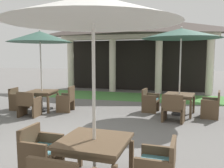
# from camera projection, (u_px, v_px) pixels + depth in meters

# --- Properties ---
(ground_plane) EXTENTS (60.00, 60.00, 0.00)m
(ground_plane) POSITION_uv_depth(u_px,v_px,m) (59.00, 154.00, 4.93)
(ground_plane) COLOR slate
(background_pavilion) EXTENTS (8.87, 2.45, 4.08)m
(background_pavilion) POSITION_uv_depth(u_px,v_px,m) (136.00, 34.00, 13.16)
(background_pavilion) COLOR beige
(background_pavilion) RESTS_ON ground
(lawn_strip) EXTENTS (10.67, 2.50, 0.01)m
(lawn_strip) POSITION_uv_depth(u_px,v_px,m) (129.00, 96.00, 11.92)
(lawn_strip) COLOR #47843D
(lawn_strip) RESTS_ON ground
(patio_table_near_foreground) EXTENTS (1.03, 1.03, 0.72)m
(patio_table_near_foreground) POSITION_uv_depth(u_px,v_px,m) (42.00, 94.00, 8.87)
(patio_table_near_foreground) COLOR brown
(patio_table_near_foreground) RESTS_ON ground
(patio_umbrella_near_foreground) EXTENTS (2.29, 2.29, 2.93)m
(patio_umbrella_near_foreground) POSITION_uv_depth(u_px,v_px,m) (40.00, 38.00, 8.63)
(patio_umbrella_near_foreground) COLOR #2D2D2D
(patio_umbrella_near_foreground) RESTS_ON ground
(patio_chair_near_foreground_south) EXTENTS (0.65, 0.63, 0.83)m
(patio_chair_near_foreground_south) POSITION_uv_depth(u_px,v_px,m) (29.00, 104.00, 7.97)
(patio_chair_near_foreground_south) COLOR brown
(patio_chair_near_foreground_south) RESTS_ON ground
(patio_chair_near_foreground_east) EXTENTS (0.56, 0.62, 0.91)m
(patio_chair_near_foreground_east) POSITION_uv_depth(u_px,v_px,m) (67.00, 100.00, 8.73)
(patio_chair_near_foreground_east) COLOR brown
(patio_chair_near_foreground_east) RESTS_ON ground
(patio_chair_near_foreground_west) EXTENTS (0.57, 0.65, 0.80)m
(patio_chair_near_foreground_west) POSITION_uv_depth(u_px,v_px,m) (19.00, 99.00, 9.06)
(patio_chair_near_foreground_west) COLOR brown
(patio_chair_near_foreground_west) RESTS_ON ground
(patio_table_mid_left) EXTENTS (1.07, 1.07, 0.73)m
(patio_table_mid_left) POSITION_uv_depth(u_px,v_px,m) (94.00, 145.00, 3.72)
(patio_table_mid_left) COLOR brown
(patio_table_mid_left) RESTS_ON ground
(patio_umbrella_mid_left) EXTENTS (2.56, 2.56, 2.93)m
(patio_umbrella_mid_left) POSITION_uv_depth(u_px,v_px,m) (93.00, 10.00, 3.49)
(patio_umbrella_mid_left) COLOR #2D2D2D
(patio_umbrella_mid_left) RESTS_ON ground
(patio_chair_mid_left_west) EXTENTS (0.56, 0.60, 0.82)m
(patio_chair_mid_left_west) POSITION_uv_depth(u_px,v_px,m) (40.00, 152.00, 4.05)
(patio_chair_mid_left_west) COLOR brown
(patio_chair_mid_left_west) RESTS_ON ground
(patio_table_mid_right) EXTENTS (1.08, 1.08, 0.71)m
(patio_table_mid_right) POSITION_uv_depth(u_px,v_px,m) (179.00, 97.00, 8.21)
(patio_table_mid_right) COLOR brown
(patio_table_mid_right) RESTS_ON ground
(patio_umbrella_mid_right) EXTENTS (2.61, 2.61, 2.96)m
(patio_umbrella_mid_right) POSITION_uv_depth(u_px,v_px,m) (181.00, 34.00, 7.97)
(patio_umbrella_mid_right) COLOR #2D2D2D
(patio_umbrella_mid_right) RESTS_ON ground
(patio_chair_mid_right_east) EXTENTS (0.64, 0.70, 0.88)m
(patio_chair_mid_right_east) POSITION_uv_depth(u_px,v_px,m) (212.00, 105.00, 7.81)
(patio_chair_mid_right_east) COLOR brown
(patio_chair_mid_right_east) RESTS_ON ground
(patio_chair_mid_right_south) EXTENTS (0.71, 0.65, 0.86)m
(patio_chair_mid_right_south) POSITION_uv_depth(u_px,v_px,m) (173.00, 109.00, 7.31)
(patio_chair_mid_right_south) COLOR brown
(patio_chair_mid_right_south) RESTS_ON ground
(patio_chair_mid_right_west) EXTENTS (0.60, 0.64, 0.82)m
(patio_chair_mid_right_west) POSITION_uv_depth(u_px,v_px,m) (150.00, 101.00, 8.66)
(patio_chair_mid_right_west) COLOR brown
(patio_chair_mid_right_west) RESTS_ON ground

